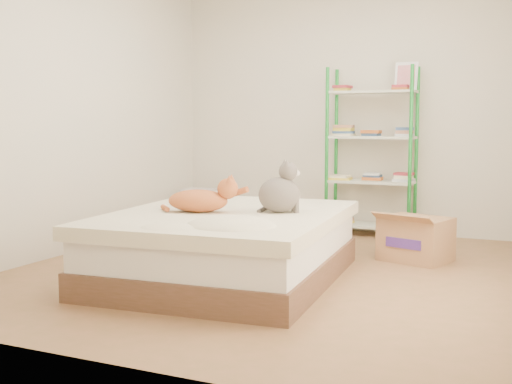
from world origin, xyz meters
The scene contains 7 objects.
room centered at (0.00, 0.00, 1.30)m, with size 3.81×4.21×2.61m.
bed centered at (-0.20, -0.37, 0.25)m, with size 1.71×2.07×0.50m.
orange_cat centered at (-0.39, -0.46, 0.60)m, with size 0.52×0.28×0.21m, color #CD6B45, non-canonical shape.
grey_cat centered at (0.16, -0.24, 0.68)m, with size 0.27×0.33×0.37m, color #6C6159, non-canonical shape.
shelf_unit centered at (0.31, 1.88, 0.83)m, with size 0.88×0.36×1.74m.
cardboard_box centered at (0.95, 0.84, 0.19)m, with size 0.62×0.63×0.42m.
white_bin centered at (-1.56, 1.65, 0.21)m, with size 0.37×0.33×0.42m.
Camera 1 is at (1.90, -4.51, 1.15)m, focal length 45.00 mm.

